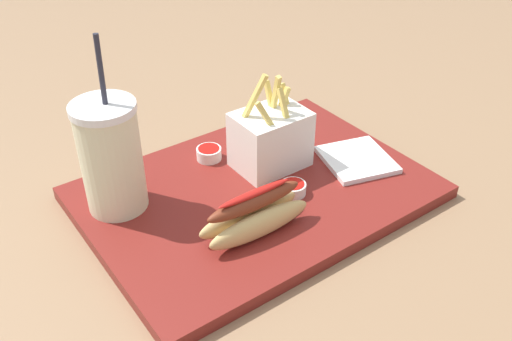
# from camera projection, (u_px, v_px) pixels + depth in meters

# --- Properties ---
(ground_plane) EXTENTS (2.40, 2.40, 0.02)m
(ground_plane) POSITION_uv_depth(u_px,v_px,m) (256.00, 203.00, 0.85)
(ground_plane) COLOR #8C6B4C
(food_tray) EXTENTS (0.49, 0.35, 0.02)m
(food_tray) POSITION_uv_depth(u_px,v_px,m) (256.00, 193.00, 0.84)
(food_tray) COLOR maroon
(food_tray) RESTS_ON ground_plane
(soda_cup) EXTENTS (0.09, 0.09, 0.25)m
(soda_cup) POSITION_uv_depth(u_px,v_px,m) (111.00, 157.00, 0.75)
(soda_cup) COLOR beige
(soda_cup) RESTS_ON food_tray
(fries_basket) EXTENTS (0.11, 0.08, 0.16)m
(fries_basket) POSITION_uv_depth(u_px,v_px,m) (271.00, 139.00, 0.85)
(fries_basket) COLOR white
(fries_basket) RESTS_ON food_tray
(hot_dog_1) EXTENTS (0.16, 0.05, 0.07)m
(hot_dog_1) POSITION_uv_depth(u_px,v_px,m) (255.00, 215.00, 0.74)
(hot_dog_1) COLOR tan
(hot_dog_1) RESTS_ON food_tray
(ketchup_cup_1) EXTENTS (0.03, 0.03, 0.02)m
(ketchup_cup_1) POSITION_uv_depth(u_px,v_px,m) (298.00, 137.00, 0.93)
(ketchup_cup_1) COLOR white
(ketchup_cup_1) RESTS_ON food_tray
(ketchup_cup_2) EXTENTS (0.04, 0.04, 0.02)m
(ketchup_cup_2) POSITION_uv_depth(u_px,v_px,m) (293.00, 188.00, 0.81)
(ketchup_cup_2) COLOR white
(ketchup_cup_2) RESTS_ON food_tray
(ketchup_cup_3) EXTENTS (0.04, 0.04, 0.02)m
(ketchup_cup_3) POSITION_uv_depth(u_px,v_px,m) (209.00, 153.00, 0.89)
(ketchup_cup_3) COLOR white
(ketchup_cup_3) RESTS_ON food_tray
(napkin_stack) EXTENTS (0.13, 0.13, 0.01)m
(napkin_stack) POSITION_uv_depth(u_px,v_px,m) (357.00, 160.00, 0.89)
(napkin_stack) COLOR white
(napkin_stack) RESTS_ON food_tray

